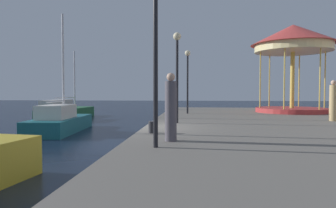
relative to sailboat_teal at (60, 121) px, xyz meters
name	(u,v)px	position (x,y,z in m)	size (l,w,h in m)	color
ground_plane	(144,146)	(5.32, -3.83, -0.58)	(120.00, 120.00, 0.00)	black
quay_dock	(308,138)	(11.74, -3.83, -0.18)	(12.84, 29.74, 0.80)	slate
sailboat_teal	(60,121)	(0.00, 0.00, 0.00)	(2.41, 5.67, 6.58)	#19606B
sailboat_green	(65,111)	(-3.07, 7.71, 0.02)	(2.23, 7.09, 5.68)	#236638
carousel	(293,46)	(14.02, 5.36, 4.72)	(5.59, 5.59, 5.95)	#B23333
lamp_post_near_edge	(155,25)	(6.34, -8.29, 3.31)	(0.36, 0.36, 4.56)	black
lamp_post_mid_promenade	(177,61)	(6.56, -2.34, 3.02)	(0.36, 0.36, 4.06)	black
lamp_post_far_end	(188,70)	(6.92, 3.61, 3.02)	(0.36, 0.36, 4.06)	black
bollard_north	(152,127)	(5.88, -5.65, 0.42)	(0.24, 0.24, 0.40)	#2D2D33
bollard_south	(173,107)	(5.72, 7.79, 0.42)	(0.24, 0.24, 0.40)	#2D2D33
person_far_corner	(171,109)	(6.65, -7.27, 1.14)	(0.34, 0.34, 1.96)	#514C56
person_by_the_water	(333,102)	(14.01, -0.76, 1.15)	(0.34, 0.34, 1.97)	tan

